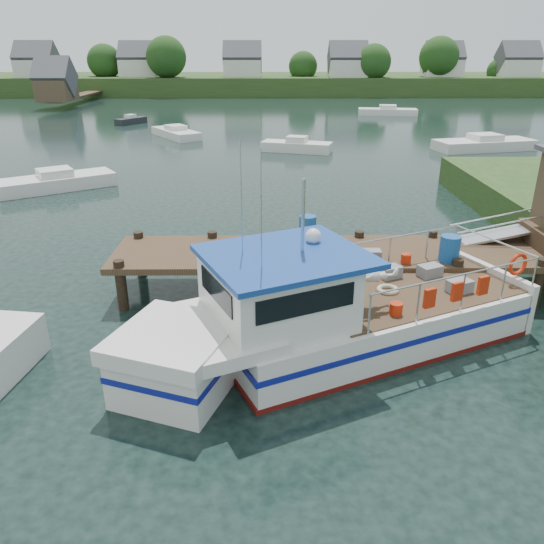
{
  "coord_description": "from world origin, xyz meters",
  "views": [
    {
      "loc": [
        -1.14,
        -15.74,
        7.34
      ],
      "look_at": [
        -1.0,
        -1.5,
        1.3
      ],
      "focal_mm": 35.0,
      "sensor_mm": 36.0,
      "label": 1
    }
  ],
  "objects_px": {
    "lobster_boat": "(327,318)",
    "moored_e": "(131,120)",
    "moored_a": "(56,182)",
    "moored_b": "(297,146)",
    "moored_d": "(176,133)",
    "dock": "(511,225)",
    "moored_far": "(387,111)",
    "moored_c": "(484,144)"
  },
  "relations": [
    {
      "from": "lobster_boat",
      "to": "moored_e",
      "type": "relative_size",
      "value": 3.13
    },
    {
      "from": "moored_a",
      "to": "moored_b",
      "type": "bearing_deg",
      "value": 26.11
    },
    {
      "from": "moored_d",
      "to": "moored_e",
      "type": "height_order",
      "value": "moored_d"
    },
    {
      "from": "moored_d",
      "to": "moored_e",
      "type": "distance_m",
      "value": 10.93
    },
    {
      "from": "lobster_boat",
      "to": "dock",
      "type": "bearing_deg",
      "value": 7.08
    },
    {
      "from": "moored_far",
      "to": "lobster_boat",
      "type": "bearing_deg",
      "value": -109.87
    },
    {
      "from": "dock",
      "to": "moored_d",
      "type": "relative_size",
      "value": 2.6
    },
    {
      "from": "lobster_boat",
      "to": "moored_a",
      "type": "distance_m",
      "value": 21.96
    },
    {
      "from": "dock",
      "to": "lobster_boat",
      "type": "distance_m",
      "value": 7.32
    },
    {
      "from": "dock",
      "to": "moored_a",
      "type": "xyz_separation_m",
      "value": [
        -19.45,
        13.63,
        -1.81
      ]
    },
    {
      "from": "lobster_boat",
      "to": "moored_far",
      "type": "xyz_separation_m",
      "value": [
        12.72,
        52.61,
        -0.58
      ]
    },
    {
      "from": "moored_a",
      "to": "moored_b",
      "type": "distance_m",
      "value": 18.16
    },
    {
      "from": "moored_d",
      "to": "moored_e",
      "type": "xyz_separation_m",
      "value": [
        -6.11,
        9.07,
        -0.04
      ]
    },
    {
      "from": "moored_d",
      "to": "dock",
      "type": "bearing_deg",
      "value": -66.84
    },
    {
      "from": "moored_c",
      "to": "moored_d",
      "type": "bearing_deg",
      "value": 162.65
    },
    {
      "from": "lobster_boat",
      "to": "moored_e",
      "type": "bearing_deg",
      "value": 84.27
    },
    {
      "from": "lobster_boat",
      "to": "moored_far",
      "type": "height_order",
      "value": "lobster_boat"
    },
    {
      "from": "moored_far",
      "to": "moored_d",
      "type": "height_order",
      "value": "moored_far"
    },
    {
      "from": "moored_b",
      "to": "moored_e",
      "type": "relative_size",
      "value": 1.58
    },
    {
      "from": "moored_b",
      "to": "moored_c",
      "type": "bearing_deg",
      "value": -15.29
    },
    {
      "from": "dock",
      "to": "moored_e",
      "type": "distance_m",
      "value": 46.7
    },
    {
      "from": "moored_far",
      "to": "moored_d",
      "type": "relative_size",
      "value": 1.1
    },
    {
      "from": "dock",
      "to": "moored_a",
      "type": "bearing_deg",
      "value": 144.98
    },
    {
      "from": "moored_b",
      "to": "moored_e",
      "type": "height_order",
      "value": "moored_b"
    },
    {
      "from": "moored_d",
      "to": "lobster_boat",
      "type": "bearing_deg",
      "value": -77.95
    },
    {
      "from": "moored_a",
      "to": "dock",
      "type": "bearing_deg",
      "value": -48.03
    },
    {
      "from": "lobster_boat",
      "to": "moored_b",
      "type": "height_order",
      "value": "lobster_boat"
    },
    {
      "from": "dock",
      "to": "lobster_boat",
      "type": "bearing_deg",
      "value": -148.05
    },
    {
      "from": "moored_a",
      "to": "moored_e",
      "type": "bearing_deg",
      "value": 81.79
    },
    {
      "from": "moored_far",
      "to": "moored_a",
      "type": "xyz_separation_m",
      "value": [
        -26.04,
        -35.17,
        0.0
      ]
    },
    {
      "from": "moored_c",
      "to": "moored_d",
      "type": "xyz_separation_m",
      "value": [
        -24.89,
        6.47,
        -0.06
      ]
    },
    {
      "from": "moored_c",
      "to": "moored_a",
      "type": "bearing_deg",
      "value": -159.89
    },
    {
      "from": "dock",
      "to": "moored_a",
      "type": "relative_size",
      "value": 2.59
    },
    {
      "from": "lobster_boat",
      "to": "moored_a",
      "type": "xyz_separation_m",
      "value": [
        -13.32,
        17.45,
        -0.58
      ]
    },
    {
      "from": "moored_e",
      "to": "moored_far",
      "type": "bearing_deg",
      "value": 39.43
    },
    {
      "from": "moored_a",
      "to": "moored_c",
      "type": "height_order",
      "value": "moored_c"
    },
    {
      "from": "dock",
      "to": "moored_c",
      "type": "xyz_separation_m",
      "value": [
        9.23,
        25.74,
        -1.79
      ]
    },
    {
      "from": "moored_c",
      "to": "moored_e",
      "type": "relative_size",
      "value": 2.31
    },
    {
      "from": "moored_c",
      "to": "moored_e",
      "type": "xyz_separation_m",
      "value": [
        -31.0,
        15.54,
        -0.1
      ]
    },
    {
      "from": "dock",
      "to": "moored_far",
      "type": "relative_size",
      "value": 2.36
    },
    {
      "from": "moored_c",
      "to": "dock",
      "type": "bearing_deg",
      "value": -112.5
    },
    {
      "from": "moored_far",
      "to": "moored_b",
      "type": "bearing_deg",
      "value": -123.04
    }
  ]
}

